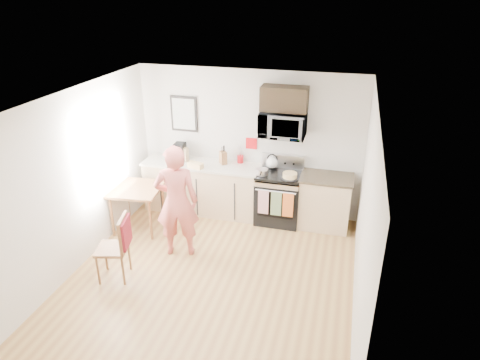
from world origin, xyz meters
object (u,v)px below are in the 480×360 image
(person, at_px, (177,202))
(dining_table, at_px, (137,193))
(cake, at_px, (290,176))
(range, at_px, (279,198))
(microwave, at_px, (283,124))
(chair, at_px, (121,239))

(person, distance_m, dining_table, 1.12)
(dining_table, relative_size, cake, 2.77)
(range, bearing_deg, microwave, 90.06)
(range, height_order, microwave, microwave)
(microwave, relative_size, cake, 2.59)
(microwave, xyz_separation_m, chair, (-1.84, -2.30, -1.12))
(range, height_order, cake, range)
(chair, bearing_deg, person, 42.34)
(range, distance_m, chair, 2.87)
(cake, bearing_deg, range, 138.91)
(chair, height_order, cake, cake)
(dining_table, xyz_separation_m, cake, (2.48, 0.69, 0.30))
(person, bearing_deg, range, -149.96)
(person, relative_size, cake, 6.14)
(microwave, distance_m, person, 2.18)
(chair, bearing_deg, cake, 30.48)
(dining_table, xyz_separation_m, chair, (0.44, -1.33, -0.04))
(range, bearing_deg, chair, -130.01)
(dining_table, height_order, chair, chair)
(cake, bearing_deg, dining_table, -164.35)
(range, xyz_separation_m, microwave, (-0.00, 0.10, 1.32))
(microwave, xyz_separation_m, person, (-1.32, -1.50, -0.86))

